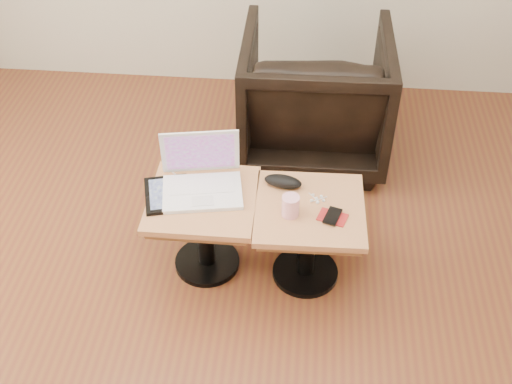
# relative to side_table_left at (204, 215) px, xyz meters

# --- Properties ---
(room_shell) EXTENTS (4.52, 4.52, 2.71)m
(room_shell) POSITION_rel_side_table_left_xyz_m (0.12, -0.49, 1.02)
(room_shell) COLOR #5D2C1C
(room_shell) RESTS_ON ground
(side_table_left) EXTENTS (0.49, 0.49, 0.44)m
(side_table_left) POSITION_rel_side_table_left_xyz_m (0.00, 0.00, 0.00)
(side_table_left) COLOR black
(side_table_left) RESTS_ON ground
(side_table_right) EXTENTS (0.50, 0.50, 0.44)m
(side_table_right) POSITION_rel_side_table_left_xyz_m (0.49, -0.02, 0.00)
(side_table_right) COLOR black
(side_table_right) RESTS_ON ground
(laptop) EXTENTS (0.40, 0.34, 0.26)m
(laptop) POSITION_rel_side_table_left_xyz_m (-0.01, 0.07, 0.16)
(laptop) COLOR white
(laptop) RESTS_ON side_table_left
(tablet) EXTENTS (0.26, 0.29, 0.02)m
(tablet) POSITION_rel_side_table_left_xyz_m (-0.16, -0.01, 0.12)
(tablet) COLOR black
(tablet) RESTS_ON side_table_left
(charging_adapter) EXTENTS (0.05, 0.05, 0.02)m
(charging_adapter) POSITION_rel_side_table_left_xyz_m (-0.20, 0.18, 0.12)
(charging_adapter) COLOR white
(charging_adapter) RESTS_ON side_table_left
(glasses_case) EXTENTS (0.19, 0.11, 0.06)m
(glasses_case) POSITION_rel_side_table_left_xyz_m (0.36, 0.11, 0.14)
(glasses_case) COLOR black
(glasses_case) RESTS_ON side_table_right
(striped_cup) EXTENTS (0.09, 0.09, 0.10)m
(striped_cup) POSITION_rel_side_table_left_xyz_m (0.40, -0.08, 0.16)
(striped_cup) COLOR #EA5886
(striped_cup) RESTS_ON side_table_right
(earbuds_tangle) EXTENTS (0.08, 0.06, 0.02)m
(earbuds_tangle) POSITION_rel_side_table_left_xyz_m (0.52, 0.03, 0.12)
(earbuds_tangle) COLOR white
(earbuds_tangle) RESTS_ON side_table_right
(phone_on_sleeve) EXTENTS (0.14, 0.12, 0.02)m
(phone_on_sleeve) POSITION_rel_side_table_left_xyz_m (0.59, -0.08, 0.12)
(phone_on_sleeve) COLOR maroon
(phone_on_sleeve) RESTS_ON side_table_right
(armchair) EXTENTS (0.83, 0.85, 0.77)m
(armchair) POSITION_rel_side_table_left_xyz_m (0.49, 0.99, 0.05)
(armchair) COLOR black
(armchair) RESTS_ON ground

